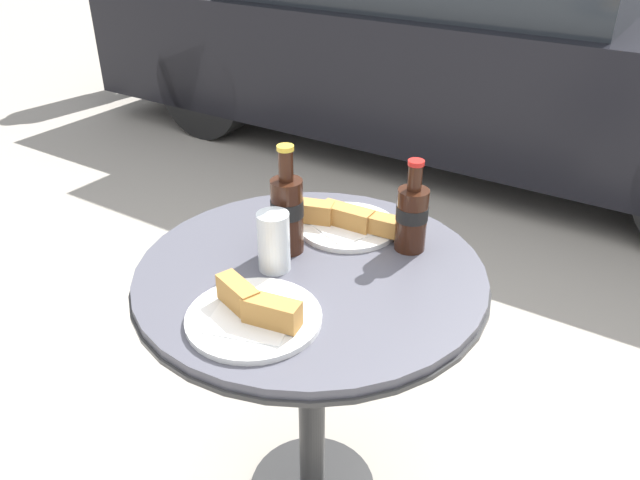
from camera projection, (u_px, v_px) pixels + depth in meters
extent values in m
cylinder|color=#333333|center=(312.00, 392.00, 1.50)|extent=(0.07, 0.07, 0.67)
cylinder|color=#333333|center=(311.00, 277.00, 1.34)|extent=(0.76, 0.76, 0.01)
cylinder|color=#4C4C56|center=(310.00, 272.00, 1.33)|extent=(0.74, 0.74, 0.02)
cylinder|color=#33190F|center=(411.00, 220.00, 1.36)|extent=(0.07, 0.07, 0.14)
cylinder|color=black|center=(412.00, 213.00, 1.35)|extent=(0.07, 0.07, 0.03)
cylinder|color=#33190F|center=(415.00, 178.00, 1.31)|extent=(0.03, 0.03, 0.06)
cylinder|color=red|center=(416.00, 163.00, 1.29)|extent=(0.04, 0.04, 0.01)
cylinder|color=#33190F|center=(287.00, 216.00, 1.35)|extent=(0.07, 0.07, 0.17)
cylinder|color=black|center=(287.00, 208.00, 1.34)|extent=(0.07, 0.07, 0.04)
cylinder|color=#33190F|center=(286.00, 166.00, 1.29)|extent=(0.03, 0.03, 0.07)
cylinder|color=gold|center=(285.00, 148.00, 1.27)|extent=(0.04, 0.04, 0.01)
cylinder|color=silver|center=(274.00, 248.00, 1.30)|extent=(0.06, 0.06, 0.10)
cylinder|color=silver|center=(274.00, 242.00, 1.29)|extent=(0.07, 0.07, 0.13)
cylinder|color=white|center=(254.00, 318.00, 1.16)|extent=(0.26, 0.26, 0.01)
cube|color=white|center=(254.00, 315.00, 1.16)|extent=(0.19, 0.19, 0.00)
cube|color=#B77F3D|center=(238.00, 295.00, 1.17)|extent=(0.11, 0.07, 0.05)
cube|color=#B77F3D|center=(272.00, 312.00, 1.12)|extent=(0.11, 0.06, 0.05)
cylinder|color=white|center=(348.00, 226.00, 1.47)|extent=(0.23, 0.23, 0.01)
cube|color=white|center=(348.00, 224.00, 1.47)|extent=(0.20, 0.20, 0.00)
cube|color=#B77F3D|center=(308.00, 211.00, 1.47)|extent=(0.13, 0.08, 0.05)
cube|color=#B77F3D|center=(346.00, 216.00, 1.45)|extent=(0.13, 0.05, 0.04)
cube|color=#B77F3D|center=(385.00, 225.00, 1.42)|extent=(0.15, 0.06, 0.04)
cube|color=black|center=(471.00, 59.00, 3.68)|extent=(4.52, 1.76, 0.67)
cylinder|color=black|center=(338.00, 39.00, 5.00)|extent=(0.65, 0.21, 0.65)
cylinder|color=black|center=(207.00, 85.00, 3.87)|extent=(0.65, 0.21, 0.65)
cylinder|color=black|center=(156.00, 30.00, 4.98)|extent=(0.15, 0.15, 0.78)
cylinder|color=black|center=(161.00, 34.00, 4.84)|extent=(0.15, 0.15, 0.78)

